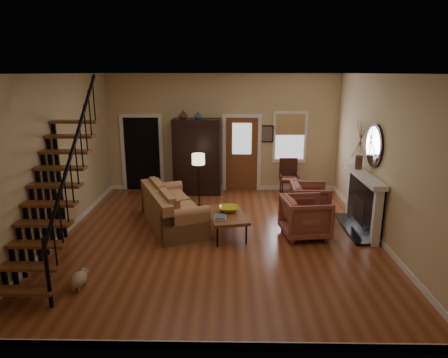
{
  "coord_description": "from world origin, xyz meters",
  "views": [
    {
      "loc": [
        0.25,
        -7.71,
        3.32
      ],
      "look_at": [
        0.1,
        0.4,
        1.15
      ],
      "focal_mm": 32.0,
      "sensor_mm": 36.0,
      "label": 1
    }
  ],
  "objects_px": {
    "floor_lamp": "(199,181)",
    "armchair_left": "(305,217)",
    "sofa": "(173,208)",
    "coffee_table": "(226,224)",
    "side_chair": "(289,178)",
    "armchair_right": "(310,201)",
    "armoire": "(197,157)"
  },
  "relations": [
    {
      "from": "floor_lamp",
      "to": "armchair_left",
      "type": "bearing_deg",
      "value": -37.38
    },
    {
      "from": "sofa",
      "to": "armchair_left",
      "type": "height_order",
      "value": "armchair_left"
    },
    {
      "from": "armchair_left",
      "to": "floor_lamp",
      "type": "bearing_deg",
      "value": 45.0
    },
    {
      "from": "coffee_table",
      "to": "side_chair",
      "type": "xyz_separation_m",
      "value": [
        1.69,
        2.83,
        0.27
      ]
    },
    {
      "from": "coffee_table",
      "to": "floor_lamp",
      "type": "xyz_separation_m",
      "value": [
        -0.71,
        1.77,
        0.45
      ]
    },
    {
      "from": "coffee_table",
      "to": "floor_lamp",
      "type": "relative_size",
      "value": 0.9
    },
    {
      "from": "armchair_right",
      "to": "floor_lamp",
      "type": "height_order",
      "value": "floor_lamp"
    },
    {
      "from": "armoire",
      "to": "side_chair",
      "type": "bearing_deg",
      "value": -4.48
    },
    {
      "from": "armoire",
      "to": "coffee_table",
      "type": "height_order",
      "value": "armoire"
    },
    {
      "from": "armoire",
      "to": "side_chair",
      "type": "height_order",
      "value": "armoire"
    },
    {
      "from": "armoire",
      "to": "sofa",
      "type": "height_order",
      "value": "armoire"
    },
    {
      "from": "armoire",
      "to": "coffee_table",
      "type": "distance_m",
      "value": 3.25
    },
    {
      "from": "sofa",
      "to": "armchair_left",
      "type": "relative_size",
      "value": 2.41
    },
    {
      "from": "sofa",
      "to": "armchair_right",
      "type": "height_order",
      "value": "sofa"
    },
    {
      "from": "armoire",
      "to": "floor_lamp",
      "type": "xyz_separation_m",
      "value": [
        0.14,
        -1.26,
        -0.36
      ]
    },
    {
      "from": "sofa",
      "to": "floor_lamp",
      "type": "bearing_deg",
      "value": 46.04
    },
    {
      "from": "armoire",
      "to": "armchair_left",
      "type": "height_order",
      "value": "armoire"
    },
    {
      "from": "side_chair",
      "to": "armchair_left",
      "type": "bearing_deg",
      "value": -91.13
    },
    {
      "from": "sofa",
      "to": "side_chair",
      "type": "height_order",
      "value": "side_chair"
    },
    {
      "from": "coffee_table",
      "to": "side_chair",
      "type": "bearing_deg",
      "value": 59.07
    },
    {
      "from": "armoire",
      "to": "side_chair",
      "type": "distance_m",
      "value": 2.61
    },
    {
      "from": "armchair_left",
      "to": "side_chair",
      "type": "height_order",
      "value": "side_chair"
    },
    {
      "from": "armoire",
      "to": "floor_lamp",
      "type": "relative_size",
      "value": 1.51
    },
    {
      "from": "coffee_table",
      "to": "armchair_left",
      "type": "bearing_deg",
      "value": -1.03
    },
    {
      "from": "armoire",
      "to": "coffee_table",
      "type": "relative_size",
      "value": 1.68
    },
    {
      "from": "armchair_right",
      "to": "side_chair",
      "type": "height_order",
      "value": "side_chair"
    },
    {
      "from": "coffee_table",
      "to": "floor_lamp",
      "type": "bearing_deg",
      "value": 111.99
    },
    {
      "from": "armchair_left",
      "to": "side_chair",
      "type": "distance_m",
      "value": 2.86
    },
    {
      "from": "armoire",
      "to": "armchair_right",
      "type": "xyz_separation_m",
      "value": [
        2.81,
        -1.88,
        -0.65
      ]
    },
    {
      "from": "armoire",
      "to": "coffee_table",
      "type": "xyz_separation_m",
      "value": [
        0.86,
        -3.03,
        -0.81
      ]
    },
    {
      "from": "armchair_right",
      "to": "sofa",
      "type": "bearing_deg",
      "value": 103.63
    },
    {
      "from": "sofa",
      "to": "armchair_right",
      "type": "relative_size",
      "value": 2.56
    }
  ]
}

